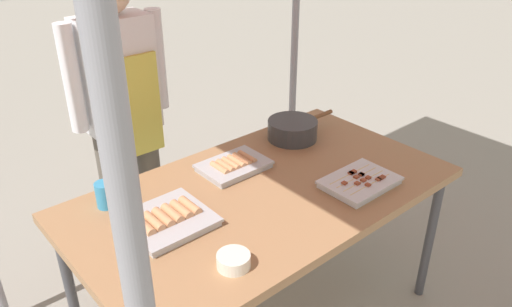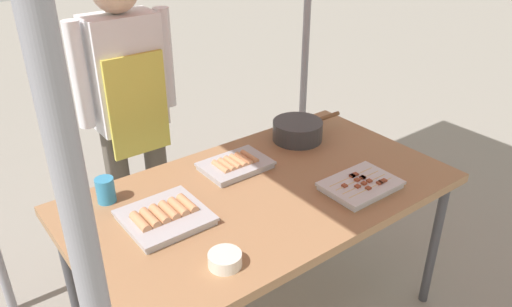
% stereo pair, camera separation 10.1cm
% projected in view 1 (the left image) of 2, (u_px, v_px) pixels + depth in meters
% --- Properties ---
extents(stall_table, '(1.60, 0.90, 0.75)m').
position_uv_depth(stall_table, '(264.00, 200.00, 2.11)').
color(stall_table, '#9E724C').
rests_on(stall_table, ground).
extents(tray_grilled_sausages, '(0.30, 0.21, 0.05)m').
position_uv_depth(tray_grilled_sausages, '(234.00, 165.00, 2.22)').
color(tray_grilled_sausages, '#ADADB2').
rests_on(tray_grilled_sausages, stall_table).
extents(tray_meat_skewers, '(0.31, 0.23, 0.04)m').
position_uv_depth(tray_meat_skewers, '(360.00, 182.00, 2.10)').
color(tray_meat_skewers, silver).
rests_on(tray_meat_skewers, stall_table).
extents(tray_pork_links, '(0.30, 0.29, 0.06)m').
position_uv_depth(tray_pork_links, '(168.00, 219.00, 1.86)').
color(tray_pork_links, '#ADADB2').
rests_on(tray_pork_links, stall_table).
extents(cooking_wok, '(0.41, 0.25, 0.10)m').
position_uv_depth(cooking_wok, '(293.00, 129.00, 2.48)').
color(cooking_wok, '#38383A').
rests_on(cooking_wok, stall_table).
extents(condiment_bowl, '(0.11, 0.11, 0.05)m').
position_uv_depth(condiment_bowl, '(234.00, 261.00, 1.65)').
color(condiment_bowl, silver).
rests_on(condiment_bowl, stall_table).
extents(drink_cup_near_edge, '(0.07, 0.07, 0.10)m').
position_uv_depth(drink_cup_near_edge, '(105.00, 195.00, 1.95)').
color(drink_cup_near_edge, '#338CBF').
rests_on(drink_cup_near_edge, stall_table).
extents(vendor_woman, '(0.52, 0.23, 1.57)m').
position_uv_depth(vendor_woman, '(122.00, 104.00, 2.45)').
color(vendor_woman, '#595147').
rests_on(vendor_woman, ground).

